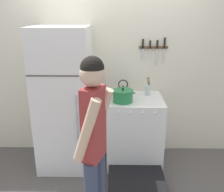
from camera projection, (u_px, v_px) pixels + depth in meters
The scene contains 9 objects.
ground_plane at pixel (112, 148), 3.82m from camera, with size 14.00×14.00×0.00m, color #5B5654.
wall_back at pixel (112, 65), 3.44m from camera, with size 10.00×0.06×2.55m.
refrigerator at pixel (65, 99), 3.19m from camera, with size 0.67×0.74×1.82m.
stove_range at pixel (134, 132), 3.32m from camera, with size 0.72×1.38×0.92m.
dutch_oven_pot at pixel (123, 96), 3.07m from camera, with size 0.30×0.26×0.18m.
tea_kettle at pixel (123, 91), 3.32m from camera, with size 0.21×0.17×0.21m.
utensil_jar at pixel (148, 89), 3.31m from camera, with size 0.07×0.07×0.25m.
person at pixel (94, 143), 2.04m from camera, with size 0.34×0.40×1.67m.
wall_knife_strip at pixel (154, 47), 3.30m from camera, with size 0.38×0.03×0.36m.
Camera 1 is at (0.05, -3.36, 1.97)m, focal length 40.00 mm.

